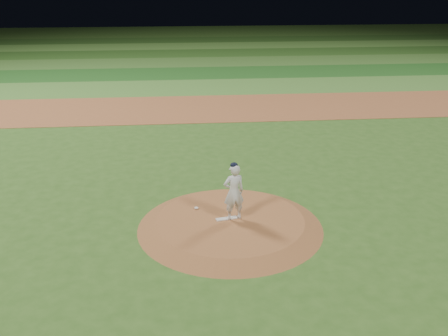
% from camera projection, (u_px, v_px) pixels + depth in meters
% --- Properties ---
extents(ground, '(120.00, 120.00, 0.00)m').
position_uv_depth(ground, '(230.00, 227.00, 14.88)').
color(ground, '#2F561C').
rests_on(ground, ground).
extents(infield_dirt_band, '(70.00, 6.00, 0.02)m').
position_uv_depth(infield_dirt_band, '(204.00, 108.00, 27.85)').
color(infield_dirt_band, brown).
rests_on(infield_dirt_band, ground).
extents(outfield_stripe_0, '(70.00, 5.00, 0.02)m').
position_uv_depth(outfield_stripe_0, '(200.00, 87.00, 32.95)').
color(outfield_stripe_0, '#3F7329').
rests_on(outfield_stripe_0, ground).
extents(outfield_stripe_1, '(70.00, 5.00, 0.02)m').
position_uv_depth(outfield_stripe_1, '(196.00, 73.00, 37.58)').
color(outfield_stripe_1, '#1C4F19').
rests_on(outfield_stripe_1, ground).
extents(outfield_stripe_2, '(70.00, 5.00, 0.02)m').
position_uv_depth(outfield_stripe_2, '(194.00, 62.00, 42.22)').
color(outfield_stripe_2, '#376424').
rests_on(outfield_stripe_2, ground).
extents(outfield_stripe_3, '(70.00, 5.00, 0.02)m').
position_uv_depth(outfield_stripe_3, '(192.00, 53.00, 46.85)').
color(outfield_stripe_3, '#254C18').
rests_on(outfield_stripe_3, ground).
extents(outfield_stripe_4, '(70.00, 5.00, 0.02)m').
position_uv_depth(outfield_stripe_4, '(191.00, 46.00, 51.49)').
color(outfield_stripe_4, '#417229').
rests_on(outfield_stripe_4, ground).
extents(outfield_stripe_5, '(70.00, 5.00, 0.02)m').
position_uv_depth(outfield_stripe_5, '(189.00, 40.00, 56.12)').
color(outfield_stripe_5, '#234817').
rests_on(outfield_stripe_5, ground).
extents(pitchers_mound, '(5.50, 5.50, 0.25)m').
position_uv_depth(pitchers_mound, '(230.00, 223.00, 14.83)').
color(pitchers_mound, brown).
rests_on(pitchers_mound, ground).
extents(pitching_rubber, '(0.66, 0.29, 0.03)m').
position_uv_depth(pitching_rubber, '(227.00, 218.00, 14.79)').
color(pitching_rubber, silver).
rests_on(pitching_rubber, pitchers_mound).
extents(rosin_bag, '(0.13, 0.13, 0.07)m').
position_uv_depth(rosin_bag, '(196.00, 208.00, 15.41)').
color(rosin_bag, silver).
rests_on(rosin_bag, pitchers_mound).
extents(pitcher_on_mound, '(0.71, 0.55, 1.78)m').
position_uv_depth(pitcher_on_mound, '(234.00, 192.00, 14.50)').
color(pitcher_on_mound, silver).
rests_on(pitcher_on_mound, pitchers_mound).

